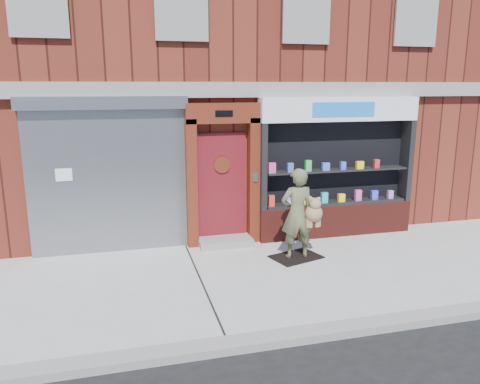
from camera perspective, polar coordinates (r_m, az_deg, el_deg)
name	(u,v)px	position (r m, az deg, el deg)	size (l,w,h in m)	color
ground	(288,273)	(8.44, 5.85, -9.75)	(80.00, 80.00, 0.00)	#9E9E99
curb	(344,329)	(6.64, 12.57, -16.04)	(60.00, 0.30, 0.12)	gray
building	(216,57)	(13.58, -2.92, 16.11)	(12.00, 8.16, 8.00)	#581D14
shutter_bay	(108,166)	(9.34, -15.83, 3.04)	(3.10, 0.30, 3.04)	gray
red_door_bay	(223,175)	(9.53, -2.09, 2.12)	(1.52, 0.58, 2.90)	#541C0E
pharmacy_bay	(336,174)	(10.33, 11.63, 2.22)	(3.50, 0.41, 3.00)	#5D1C16
woman	(299,214)	(8.89, 7.17, -2.62)	(0.78, 0.48, 1.74)	brown
doormat	(296,257)	(9.15, 6.85, -7.86)	(0.92, 0.64, 0.02)	black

